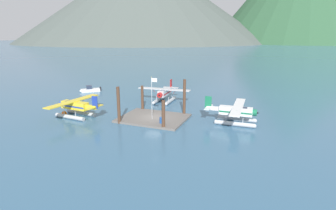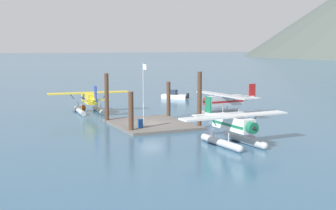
{
  "view_description": "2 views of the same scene",
  "coord_description": "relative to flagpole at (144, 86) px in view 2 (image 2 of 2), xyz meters",
  "views": [
    {
      "loc": [
        17.0,
        -36.33,
        12.85
      ],
      "look_at": [
        1.79,
        1.74,
        2.04
      ],
      "focal_mm": 28.48,
      "sensor_mm": 36.0,
      "label": 1
    },
    {
      "loc": [
        45.97,
        -19.08,
        8.53
      ],
      "look_at": [
        2.09,
        1.07,
        2.43
      ],
      "focal_mm": 49.46,
      "sensor_mm": 36.0,
      "label": 2
    }
  ],
  "objects": [
    {
      "name": "piling_far_right",
      "position": [
        3.44,
        4.89,
        -1.37
      ],
      "size": [
        0.46,
        0.46,
        5.96
      ],
      "primitive_type": "cylinder",
      "color": "#4C3323",
      "rests_on": "ground"
    },
    {
      "name": "fuel_drum",
      "position": [
        1.94,
        -1.16,
        -3.61
      ],
      "size": [
        0.62,
        0.62,
        0.88
      ],
      "color": "#1E4C99",
      "rests_on": "dock_platform"
    },
    {
      "name": "seaplane_white_stbd_fwd",
      "position": [
        11.92,
        3.63,
        -2.77
      ],
      "size": [
        7.98,
        10.44,
        3.84
      ],
      "color": "#B7BABF",
      "rests_on": "ground"
    },
    {
      "name": "piling_near_left",
      "position": [
        -4.22,
        -2.81,
        -1.56
      ],
      "size": [
        0.47,
        0.47,
        5.57
      ],
      "primitive_type": "cylinder",
      "color": "#4C3323",
      "rests_on": "ground"
    },
    {
      "name": "dock_platform",
      "position": [
        -0.36,
        0.99,
        -4.2
      ],
      "size": [
        10.17,
        7.96,
        0.3
      ],
      "primitive_type": "cube",
      "color": "#66605B",
      "rests_on": "ground"
    },
    {
      "name": "flagpole",
      "position": [
        0.0,
        0.0,
        0.0
      ],
      "size": [
        0.95,
        0.1,
        6.56
      ],
      "color": "silver",
      "rests_on": "dock_platform"
    },
    {
      "name": "seaplane_silver_bow_left",
      "position": [
        -3.02,
        11.99,
        -2.77
      ],
      "size": [
        10.46,
        7.98,
        3.84
      ],
      "color": "#B7BABF",
      "rests_on": "ground"
    },
    {
      "name": "mooring_buoy",
      "position": [
        -14.57,
        -2.96,
        -3.92
      ],
      "size": [
        0.84,
        0.84,
        0.84
      ],
      "primitive_type": "sphere",
      "color": "orange",
      "rests_on": "ground"
    },
    {
      "name": "boat_white_open_west",
      "position": [
        -22.88,
        14.44,
        -3.86
      ],
      "size": [
        4.07,
        3.99,
        1.5
      ],
      "color": "silver",
      "rests_on": "ground"
    },
    {
      "name": "seaplane_yellow_port_aft",
      "position": [
        -12.55,
        -2.6,
        -2.77
      ],
      "size": [
        7.97,
        10.48,
        3.84
      ],
      "color": "#B7BABF",
      "rests_on": "ground"
    },
    {
      "name": "piling_near_right",
      "position": [
        2.81,
        -2.48,
        -2.3
      ],
      "size": [
        0.5,
        0.5,
        4.1
      ],
      "primitive_type": "cylinder",
      "color": "#4C3323",
      "rests_on": "ground"
    },
    {
      "name": "ground_plane",
      "position": [
        -0.36,
        0.99,
        -4.35
      ],
      "size": [
        1200.0,
        1200.0,
        0.0
      ],
      "primitive_type": "plane",
      "color": "#38607F"
    },
    {
      "name": "piling_far_left",
      "position": [
        -4.24,
        4.86,
        -2.15
      ],
      "size": [
        0.46,
        0.46,
        4.39
      ],
      "primitive_type": "cylinder",
      "color": "#4C3323",
      "rests_on": "ground"
    }
  ]
}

